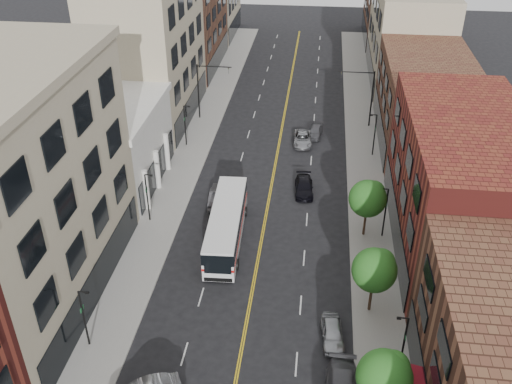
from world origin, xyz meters
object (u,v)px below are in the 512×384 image
at_px(city_bus, 226,224).
at_px(car_lane_a, 304,187).
at_px(car_lane_b, 303,139).
at_px(car_lane_behind, 219,196).
at_px(car_parked_far, 333,333).
at_px(car_lane_c, 315,131).

xyz_separation_m(city_bus, car_lane_a, (6.63, 9.16, -1.18)).
bearing_deg(car_lane_b, car_lane_behind, -121.43).
distance_m(car_parked_far, car_lane_a, 20.61).
relative_size(city_bus, car_parked_far, 3.14).
height_order(car_lane_a, car_lane_b, car_lane_a).
height_order(city_bus, car_parked_far, city_bus).
height_order(city_bus, car_lane_c, city_bus).
xyz_separation_m(car_lane_a, car_lane_b, (-0.68, 11.21, -0.00)).
xyz_separation_m(car_lane_a, car_lane_c, (0.80, 13.42, 0.01)).
height_order(car_parked_far, car_lane_a, car_parked_far).
relative_size(car_parked_far, car_lane_behind, 0.81).
bearing_deg(car_lane_behind, car_parked_far, 120.22).
distance_m(city_bus, car_lane_c, 23.80).
relative_size(car_parked_far, car_lane_c, 1.02).
bearing_deg(car_parked_far, car_lane_c, 88.33).
xyz_separation_m(car_lane_b, car_lane_c, (1.48, 2.22, 0.01)).
relative_size(car_parked_far, car_lane_b, 0.84).
xyz_separation_m(car_parked_far, car_lane_b, (-3.67, 31.59, -0.02)).
bearing_deg(car_lane_a, city_bus, -130.09).
bearing_deg(car_lane_c, car_lane_b, -115.76).
relative_size(car_parked_far, car_lane_a, 0.87).
distance_m(city_bus, car_lane_behind, 6.51).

